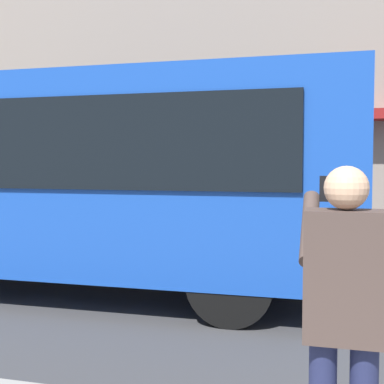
% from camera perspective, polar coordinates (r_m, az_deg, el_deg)
% --- Properties ---
extents(ground_plane, '(60.00, 60.00, 0.00)m').
position_cam_1_polar(ground_plane, '(7.37, 3.95, -11.43)').
color(ground_plane, '#38383A').
extents(building_facade_far, '(28.00, 1.55, 12.00)m').
position_cam_1_polar(building_facade_far, '(14.46, 9.65, 19.75)').
color(building_facade_far, gray).
rests_on(building_facade_far, ground_plane).
extents(red_bus, '(9.05, 2.54, 3.08)m').
position_cam_1_polar(red_bus, '(7.98, -15.99, 1.80)').
color(red_bus, '#1947AD').
rests_on(red_bus, ground_plane).
extents(pedestrian_photographer, '(0.53, 0.52, 1.70)m').
position_cam_1_polar(pedestrian_photographer, '(2.77, 16.49, -12.03)').
color(pedestrian_photographer, '#1E2347').
rests_on(pedestrian_photographer, sidewalk_curb).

